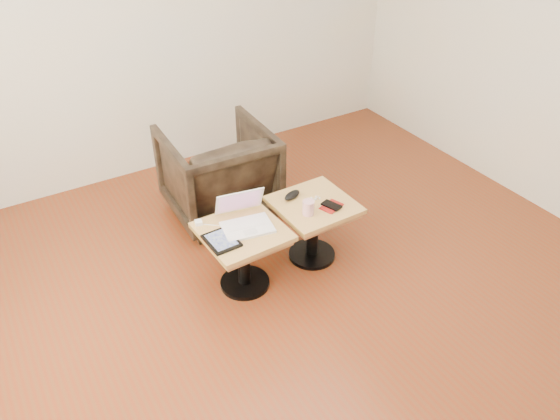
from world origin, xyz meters
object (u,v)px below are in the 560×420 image
side_table_left (243,244)px  striped_cup (308,208)px  laptop (245,219)px  side_table_right (313,217)px  armchair (218,172)px

side_table_left → striped_cup: bearing=-11.2°
side_table_left → laptop: size_ratio=1.46×
side_table_right → laptop: laptop is taller
side_table_left → armchair: bearing=72.0°
laptop → armchair: 0.84m
side_table_left → side_table_right: same height
side_table_left → armchair: 0.89m
side_table_left → armchair: size_ratio=0.67×
striped_cup → armchair: (-0.20, 0.92, -0.15)m
laptop → armchair: (0.20, 0.81, -0.14)m
side_table_left → striped_cup: striped_cup is taller
side_table_left → striped_cup: size_ratio=5.31×
side_table_right → side_table_left: bearing=-179.4°
side_table_left → laptop: laptop is taller
striped_cup → armchair: armchair is taller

